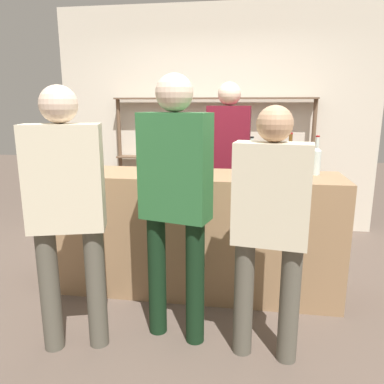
{
  "coord_description": "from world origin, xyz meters",
  "views": [
    {
      "loc": [
        0.46,
        -3.01,
        1.6
      ],
      "look_at": [
        0.0,
        0.0,
        0.88
      ],
      "focal_mm": 35.0,
      "sensor_mm": 36.0,
      "label": 1
    }
  ],
  "objects_px": {
    "counter_bottle_0": "(316,160)",
    "counter_bottle_1": "(62,157)",
    "ice_bucket": "(179,160)",
    "counter_bottle_5": "(184,155)",
    "counter_bottle_2": "(251,164)",
    "counter_bottle_3": "(290,158)",
    "server_behind_counter": "(228,154)",
    "wine_glass": "(202,163)",
    "customer_center": "(175,190)",
    "customer_right": "(270,219)",
    "counter_bottle_4": "(91,157)",
    "customer_left": "(66,203)"
  },
  "relations": [
    {
      "from": "counter_bottle_0",
      "to": "counter_bottle_1",
      "type": "xyz_separation_m",
      "value": [
        -2.09,
        -0.21,
        0.01
      ]
    },
    {
      "from": "ice_bucket",
      "to": "counter_bottle_5",
      "type": "bearing_deg",
      "value": 83.42
    },
    {
      "from": "counter_bottle_2",
      "to": "counter_bottle_1",
      "type": "bearing_deg",
      "value": 178.0
    },
    {
      "from": "counter_bottle_0",
      "to": "counter_bottle_1",
      "type": "distance_m",
      "value": 2.1
    },
    {
      "from": "counter_bottle_0",
      "to": "counter_bottle_3",
      "type": "xyz_separation_m",
      "value": [
        -0.21,
        0.03,
        0.0
      ]
    },
    {
      "from": "counter_bottle_2",
      "to": "server_behind_counter",
      "type": "xyz_separation_m",
      "value": [
        -0.24,
        1.11,
        -0.07
      ]
    },
    {
      "from": "wine_glass",
      "to": "customer_center",
      "type": "height_order",
      "value": "customer_center"
    },
    {
      "from": "customer_center",
      "to": "customer_right",
      "type": "bearing_deg",
      "value": -87.35
    },
    {
      "from": "ice_bucket",
      "to": "counter_bottle_3",
      "type": "bearing_deg",
      "value": 11.06
    },
    {
      "from": "counter_bottle_0",
      "to": "counter_bottle_1",
      "type": "bearing_deg",
      "value": -174.34
    },
    {
      "from": "server_behind_counter",
      "to": "counter_bottle_0",
      "type": "bearing_deg",
      "value": 45.19
    },
    {
      "from": "counter_bottle_4",
      "to": "wine_glass",
      "type": "xyz_separation_m",
      "value": [
        0.9,
        -0.01,
        -0.02
      ]
    },
    {
      "from": "counter_bottle_0",
      "to": "wine_glass",
      "type": "distance_m",
      "value": 0.94
    },
    {
      "from": "ice_bucket",
      "to": "customer_left",
      "type": "xyz_separation_m",
      "value": [
        -0.54,
        -0.89,
        -0.15
      ]
    },
    {
      "from": "counter_bottle_4",
      "to": "customer_left",
      "type": "distance_m",
      "value": 0.78
    },
    {
      "from": "counter_bottle_0",
      "to": "customer_center",
      "type": "distance_m",
      "value": 1.31
    },
    {
      "from": "counter_bottle_1",
      "to": "customer_center",
      "type": "height_order",
      "value": "customer_center"
    },
    {
      "from": "server_behind_counter",
      "to": "counter_bottle_4",
      "type": "bearing_deg",
      "value": -39.04
    },
    {
      "from": "counter_bottle_1",
      "to": "ice_bucket",
      "type": "height_order",
      "value": "counter_bottle_1"
    },
    {
      "from": "counter_bottle_2",
      "to": "server_behind_counter",
      "type": "distance_m",
      "value": 1.14
    },
    {
      "from": "counter_bottle_1",
      "to": "counter_bottle_5",
      "type": "relative_size",
      "value": 1.02
    },
    {
      "from": "counter_bottle_0",
      "to": "wine_glass",
      "type": "bearing_deg",
      "value": -161.4
    },
    {
      "from": "server_behind_counter",
      "to": "ice_bucket",
      "type": "bearing_deg",
      "value": -16.2
    },
    {
      "from": "counter_bottle_3",
      "to": "counter_bottle_1",
      "type": "bearing_deg",
      "value": -172.71
    },
    {
      "from": "counter_bottle_2",
      "to": "customer_right",
      "type": "height_order",
      "value": "customer_right"
    },
    {
      "from": "server_behind_counter",
      "to": "customer_right",
      "type": "relative_size",
      "value": 1.14
    },
    {
      "from": "customer_left",
      "to": "ice_bucket",
      "type": "bearing_deg",
      "value": -47.28
    },
    {
      "from": "counter_bottle_4",
      "to": "customer_center",
      "type": "bearing_deg",
      "value": -33.79
    },
    {
      "from": "counter_bottle_0",
      "to": "counter_bottle_4",
      "type": "xyz_separation_m",
      "value": [
        -1.8,
        -0.3,
        0.02
      ]
    },
    {
      "from": "counter_bottle_1",
      "to": "server_behind_counter",
      "type": "bearing_deg",
      "value": 38.39
    },
    {
      "from": "wine_glass",
      "to": "ice_bucket",
      "type": "xyz_separation_m",
      "value": [
        -0.22,
        0.16,
        -0.01
      ]
    },
    {
      "from": "counter_bottle_4",
      "to": "ice_bucket",
      "type": "height_order",
      "value": "counter_bottle_4"
    },
    {
      "from": "counter_bottle_2",
      "to": "counter_bottle_3",
      "type": "distance_m",
      "value": 0.43
    },
    {
      "from": "counter_bottle_0",
      "to": "customer_right",
      "type": "bearing_deg",
      "value": -112.97
    },
    {
      "from": "counter_bottle_4",
      "to": "customer_left",
      "type": "bearing_deg",
      "value": -78.59
    },
    {
      "from": "wine_glass",
      "to": "customer_right",
      "type": "bearing_deg",
      "value": -52.73
    },
    {
      "from": "counter_bottle_4",
      "to": "counter_bottle_0",
      "type": "bearing_deg",
      "value": 9.31
    },
    {
      "from": "counter_bottle_4",
      "to": "wine_glass",
      "type": "relative_size",
      "value": 2.22
    },
    {
      "from": "server_behind_counter",
      "to": "customer_right",
      "type": "distance_m",
      "value": 1.84
    },
    {
      "from": "counter_bottle_5",
      "to": "customer_center",
      "type": "distance_m",
      "value": 0.86
    },
    {
      "from": "counter_bottle_5",
      "to": "customer_right",
      "type": "xyz_separation_m",
      "value": [
        0.69,
        -0.97,
        -0.24
      ]
    },
    {
      "from": "counter_bottle_0",
      "to": "counter_bottle_2",
      "type": "height_order",
      "value": "counter_bottle_2"
    },
    {
      "from": "counter_bottle_2",
      "to": "counter_bottle_4",
      "type": "distance_m",
      "value": 1.28
    },
    {
      "from": "counter_bottle_3",
      "to": "ice_bucket",
      "type": "xyz_separation_m",
      "value": [
        -0.9,
        -0.18,
        -0.01
      ]
    },
    {
      "from": "counter_bottle_1",
      "to": "counter_bottle_4",
      "type": "distance_m",
      "value": 0.3
    },
    {
      "from": "counter_bottle_2",
      "to": "customer_right",
      "type": "distance_m",
      "value": 0.73
    },
    {
      "from": "customer_left",
      "to": "customer_center",
      "type": "height_order",
      "value": "customer_center"
    },
    {
      "from": "counter_bottle_4",
      "to": "customer_left",
      "type": "relative_size",
      "value": 0.22
    },
    {
      "from": "counter_bottle_0",
      "to": "ice_bucket",
      "type": "xyz_separation_m",
      "value": [
        -1.11,
        -0.14,
        -0.01
      ]
    },
    {
      "from": "counter_bottle_1",
      "to": "ice_bucket",
      "type": "distance_m",
      "value": 0.98
    }
  ]
}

